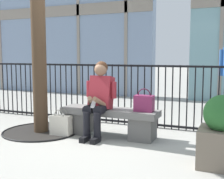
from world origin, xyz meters
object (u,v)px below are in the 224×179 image
stone_bench (110,120)px  handbag_on_bench (144,103)px  shopping_bag (61,125)px  seated_person_with_phone (99,97)px  planter (222,134)px

stone_bench → handbag_on_bench: bearing=-1.0°
stone_bench → shopping_bag: size_ratio=3.65×
seated_person_with_phone → shopping_bag: seated_person_with_phone is taller
handbag_on_bench → shopping_bag: handbag_on_bench is taller
planter → handbag_on_bench: bearing=149.2°
seated_person_with_phone → planter: size_ratio=1.43×
stone_bench → planter: size_ratio=1.88×
seated_person_with_phone → handbag_on_bench: (0.71, 0.12, -0.07)m
handbag_on_bench → planter: 1.36m
seated_person_with_phone → handbag_on_bench: size_ratio=3.42×
planter → shopping_bag: bearing=170.8°
shopping_bag → planter: size_ratio=0.52×
shopping_bag → planter: 2.51m
stone_bench → handbag_on_bench: handbag_on_bench is taller
stone_bench → planter: (1.74, -0.70, 0.12)m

